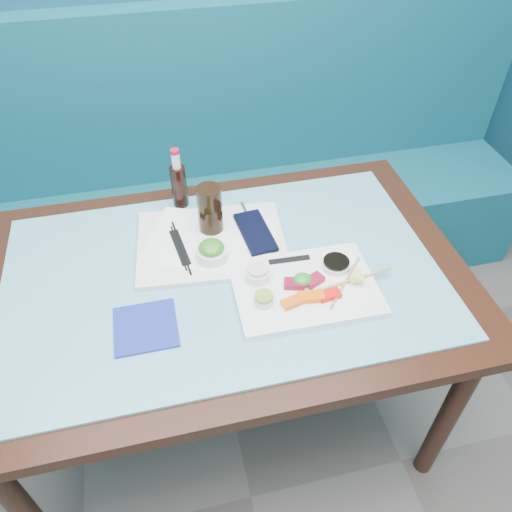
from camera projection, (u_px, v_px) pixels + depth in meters
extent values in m
cube|color=#0F515F|center=(198.00, 238.00, 2.33)|extent=(3.00, 0.55, 0.45)
cube|color=#0F515F|center=(182.00, 122.00, 2.15)|extent=(3.00, 0.12, 0.95)
cube|color=black|center=(223.00, 280.00, 1.43)|extent=(1.40, 0.90, 0.04)
cylinder|color=black|center=(448.00, 415.00, 1.54)|extent=(0.06, 0.06, 0.71)
cylinder|color=black|center=(46.00, 306.00, 1.85)|extent=(0.06, 0.06, 0.71)
cylinder|color=black|center=(359.00, 254.00, 2.06)|extent=(0.06, 0.06, 0.71)
cube|color=#5DA4BB|center=(223.00, 274.00, 1.42)|extent=(1.22, 0.76, 0.01)
cube|color=white|center=(305.00, 288.00, 1.36)|extent=(0.39, 0.28, 0.02)
cube|color=#FF590A|center=(293.00, 302.00, 1.30)|extent=(0.07, 0.04, 0.02)
cube|color=#F35F09|center=(311.00, 297.00, 1.31)|extent=(0.07, 0.04, 0.02)
cube|color=#FB110A|center=(330.00, 295.00, 1.32)|extent=(0.06, 0.04, 0.01)
cube|color=maroon|center=(294.00, 284.00, 1.35)|extent=(0.06, 0.05, 0.02)
cube|color=maroon|center=(314.00, 280.00, 1.36)|extent=(0.06, 0.05, 0.02)
ellipsoid|color=#1F8920|center=(303.00, 280.00, 1.35)|extent=(0.06, 0.06, 0.03)
cylinder|color=white|center=(264.00, 300.00, 1.30)|extent=(0.07, 0.07, 0.02)
cylinder|color=olive|center=(264.00, 296.00, 1.29)|extent=(0.05, 0.05, 0.01)
cylinder|color=silver|center=(258.00, 275.00, 1.36)|extent=(0.09, 0.09, 0.03)
cylinder|color=beige|center=(258.00, 270.00, 1.35)|extent=(0.07, 0.07, 0.01)
cylinder|color=silver|center=(336.00, 264.00, 1.40)|extent=(0.10, 0.10, 0.02)
cylinder|color=black|center=(336.00, 262.00, 1.39)|extent=(0.09, 0.09, 0.01)
cone|color=#F4ED73|center=(361.00, 278.00, 1.34)|extent=(0.06, 0.06, 0.05)
cube|color=black|center=(289.00, 260.00, 1.42)|extent=(0.12, 0.02, 0.00)
cylinder|color=#A58B4D|center=(346.00, 282.00, 1.36)|extent=(0.15, 0.16, 0.01)
cylinder|color=tan|center=(349.00, 281.00, 1.36)|extent=(0.26, 0.05, 0.01)
cube|color=white|center=(211.00, 243.00, 1.50)|extent=(0.47, 0.37, 0.02)
cube|color=white|center=(211.00, 240.00, 1.49)|extent=(0.44, 0.39, 0.00)
cylinder|color=silver|center=(212.00, 254.00, 1.42)|extent=(0.11, 0.11, 0.04)
ellipsoid|color=#297A1C|center=(211.00, 248.00, 1.41)|extent=(0.08, 0.08, 0.04)
cylinder|color=black|center=(210.00, 209.00, 1.48)|extent=(0.09, 0.09, 0.15)
cube|color=black|center=(255.00, 232.00, 1.51)|extent=(0.10, 0.20, 0.01)
cylinder|color=white|center=(246.00, 212.00, 1.58)|extent=(0.02, 0.09, 0.01)
cylinder|color=black|center=(179.00, 247.00, 1.46)|extent=(0.03, 0.20, 0.01)
cylinder|color=black|center=(181.00, 247.00, 1.47)|extent=(0.03, 0.24, 0.01)
cube|color=black|center=(180.00, 247.00, 1.47)|extent=(0.05, 0.16, 0.00)
cylinder|color=black|center=(179.00, 186.00, 1.60)|extent=(0.05, 0.05, 0.14)
cylinder|color=silver|center=(176.00, 161.00, 1.53)|extent=(0.03, 0.03, 0.05)
cylinder|color=red|center=(175.00, 151.00, 1.51)|extent=(0.03, 0.03, 0.01)
cube|color=navy|center=(145.00, 327.00, 1.27)|extent=(0.16, 0.16, 0.01)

